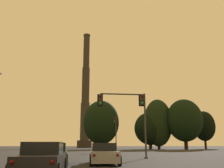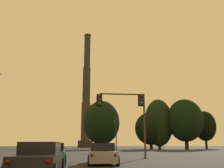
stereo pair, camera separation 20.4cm
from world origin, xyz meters
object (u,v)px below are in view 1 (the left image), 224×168
(sedan_center_lane_second, at_px, (42,159))
(traffic_light_overhead_right, at_px, (130,108))
(sedan_center_lane_front, at_px, (53,155))
(traffic_light_far_right, at_px, (115,129))
(smokestack, at_px, (85,101))
(sedan_right_lane_front, at_px, (104,154))

(sedan_center_lane_second, relative_size, traffic_light_overhead_right, 0.73)
(sedan_center_lane_second, bearing_deg, traffic_light_overhead_right, 64.84)
(sedan_center_lane_front, distance_m, traffic_light_overhead_right, 10.99)
(sedan_center_lane_second, bearing_deg, traffic_light_far_right, 78.57)
(traffic_light_overhead_right, distance_m, smokestack, 96.62)
(sedan_center_lane_front, distance_m, sedan_center_lane_second, 5.79)
(sedan_center_lane_front, bearing_deg, sedan_center_lane_second, -91.66)
(sedan_center_lane_front, xyz_separation_m, sedan_center_lane_second, (0.07, -5.79, 0.00))
(sedan_center_lane_second, distance_m, traffic_light_overhead_right, 15.53)
(sedan_center_lane_front, bearing_deg, traffic_light_overhead_right, 46.14)
(sedan_right_lane_front, distance_m, traffic_light_overhead_right, 8.97)
(sedan_center_lane_front, height_order, traffic_light_overhead_right, traffic_light_overhead_right)
(sedan_center_lane_front, xyz_separation_m, smokestack, (4.14, 102.78, 20.65))
(sedan_right_lane_front, height_order, smokestack, smokestack)
(sedan_center_lane_front, relative_size, traffic_light_overhead_right, 0.74)
(sedan_center_lane_front, distance_m, traffic_light_far_right, 33.36)
(sedan_right_lane_front, distance_m, sedan_center_lane_front, 3.47)
(sedan_right_lane_front, distance_m, sedan_center_lane_second, 7.05)
(sedan_center_lane_second, height_order, smokestack, smokestack)
(sedan_center_lane_front, distance_m, smokestack, 104.91)
(traffic_light_overhead_right, bearing_deg, sedan_right_lane_front, -114.44)
(traffic_light_far_right, bearing_deg, sedan_center_lane_front, -105.00)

